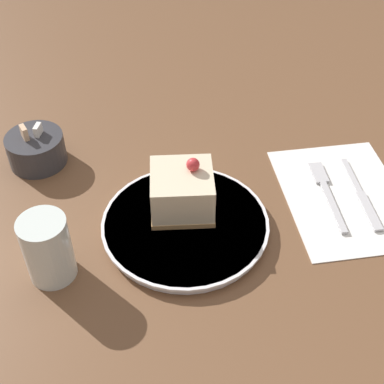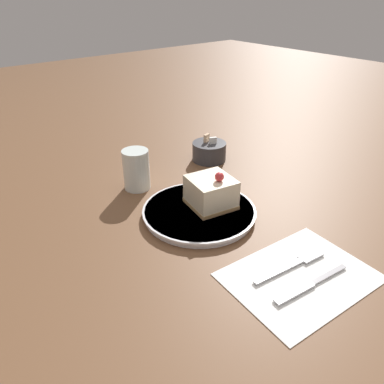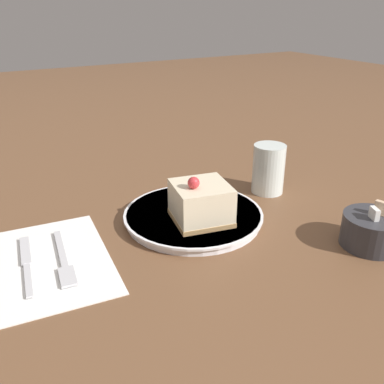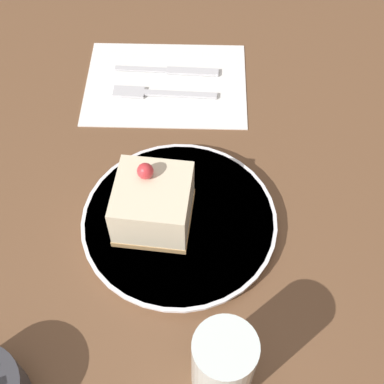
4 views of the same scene
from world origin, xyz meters
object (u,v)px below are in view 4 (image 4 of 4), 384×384
(knife, at_px, (176,71))
(drinking_glass, at_px, (223,363))
(fork, at_px, (155,93))
(plate, at_px, (179,222))
(cake_slice, at_px, (155,204))

(knife, xyz_separation_m, drinking_glass, (-0.47, -0.03, 0.04))
(fork, relative_size, knife, 0.97)
(plate, distance_m, knife, 0.28)
(plate, height_order, fork, plate)
(plate, height_order, cake_slice, cake_slice)
(fork, height_order, knife, same)
(cake_slice, distance_m, fork, 0.24)
(cake_slice, xyz_separation_m, drinking_glass, (-0.20, -0.06, 0.00))
(knife, relative_size, drinking_glass, 1.66)
(drinking_glass, bearing_deg, cake_slice, 18.06)
(plate, xyz_separation_m, knife, (0.28, -0.01, -0.00))
(plate, distance_m, fork, 0.24)
(cake_slice, xyz_separation_m, knife, (0.28, -0.04, -0.04))
(plate, relative_size, fork, 1.55)
(cake_slice, distance_m, drinking_glass, 0.21)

